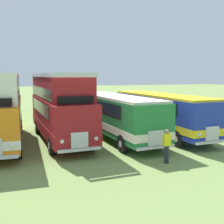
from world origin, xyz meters
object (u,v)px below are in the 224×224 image
object	(u,v)px
marshal_person	(167,146)
bus_eighth_in_row	(160,110)
bus_sixth_in_row	(60,106)
bus_seventh_in_row	(114,113)

from	to	relation	value
marshal_person	bus_eighth_in_row	bearing A→B (deg)	62.60
bus_sixth_in_row	bus_eighth_in_row	bearing A→B (deg)	-2.34
bus_eighth_in_row	marshal_person	xyz separation A→B (m)	(-3.39, -6.55, -0.87)
bus_seventh_in_row	bus_eighth_in_row	bearing A→B (deg)	1.20
bus_seventh_in_row	marshal_person	xyz separation A→B (m)	(0.37, -6.47, -0.87)
bus_seventh_in_row	marshal_person	world-z (taller)	bus_seventh_in_row
bus_sixth_in_row	bus_seventh_in_row	world-z (taller)	bus_sixth_in_row
bus_sixth_in_row	bus_seventh_in_row	bearing A→B (deg)	-5.87
marshal_person	bus_sixth_in_row	bearing A→B (deg)	121.06
bus_seventh_in_row	bus_eighth_in_row	distance (m)	3.76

